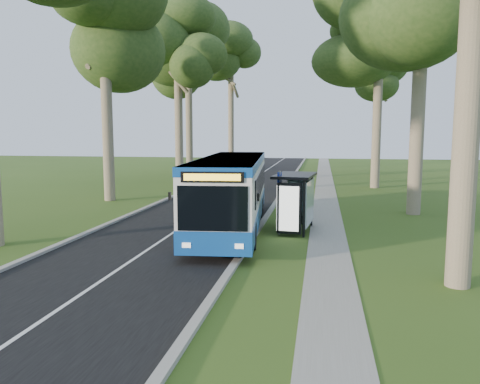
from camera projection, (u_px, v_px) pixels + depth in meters
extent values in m
plane|color=#36551A|center=(257.00, 233.00, 20.04)|extent=(120.00, 120.00, 0.00)
cube|color=black|center=(224.00, 199.00, 30.41)|extent=(7.00, 100.00, 0.02)
cube|color=#9E9B93|center=(278.00, 199.00, 29.81)|extent=(0.25, 100.00, 0.12)
cube|color=#9E9B93|center=(173.00, 196.00, 31.00)|extent=(0.25, 100.00, 0.12)
cube|color=white|center=(224.00, 198.00, 30.41)|extent=(0.12, 100.00, 0.00)
cube|color=gray|center=(326.00, 201.00, 29.30)|extent=(1.50, 100.00, 0.02)
cube|color=white|center=(232.00, 190.00, 20.62)|extent=(3.55, 12.11, 2.83)
cube|color=#10469B|center=(232.00, 212.00, 20.74)|extent=(3.58, 12.14, 0.80)
cube|color=#10469B|center=(232.00, 161.00, 20.46)|extent=(3.58, 12.14, 0.32)
cube|color=black|center=(196.00, 208.00, 14.75)|extent=(2.23, 0.25, 1.44)
cube|color=yellow|center=(195.00, 177.00, 14.59)|extent=(1.78, 0.18, 0.22)
cube|color=black|center=(197.00, 251.00, 14.99)|extent=(2.39, 0.33, 0.30)
cylinder|color=black|center=(183.00, 234.00, 17.37)|extent=(0.37, 1.06, 1.03)
cylinder|color=black|center=(243.00, 236.00, 16.99)|extent=(0.37, 1.06, 1.03)
cylinder|color=black|center=(223.00, 205.00, 24.37)|extent=(0.37, 1.06, 1.03)
cylinder|color=black|center=(266.00, 206.00, 23.98)|extent=(0.37, 1.06, 1.03)
cylinder|color=gray|center=(279.00, 203.00, 19.52)|extent=(0.09, 0.09, 2.68)
cube|color=navy|center=(279.00, 180.00, 19.40)|extent=(0.15, 0.37, 0.66)
cylinder|color=yellow|center=(279.00, 176.00, 19.38)|extent=(0.08, 0.23, 0.24)
cube|color=white|center=(279.00, 198.00, 19.49)|extent=(0.14, 0.32, 0.43)
cube|color=black|center=(307.00, 209.00, 19.07)|extent=(0.10, 0.10, 2.37)
cube|color=black|center=(309.00, 200.00, 21.44)|extent=(0.10, 0.10, 2.37)
cube|color=black|center=(295.00, 175.00, 20.20)|extent=(1.87, 3.04, 0.11)
cube|color=silver|center=(310.00, 202.00, 20.23)|extent=(0.30, 2.41, 1.90)
cube|color=black|center=(293.00, 209.00, 19.06)|extent=(1.01, 0.26, 2.09)
cube|color=white|center=(293.00, 209.00, 18.98)|extent=(0.80, 0.11, 1.85)
cube|color=black|center=(301.00, 220.00, 20.68)|extent=(0.54, 1.74, 0.06)
cylinder|color=black|center=(293.00, 223.00, 20.20)|extent=(0.44, 0.44, 0.80)
cylinder|color=black|center=(294.00, 213.00, 20.15)|extent=(0.48, 0.48, 0.04)
imported|color=white|center=(198.00, 172.00, 42.52)|extent=(3.20, 4.68, 1.48)
imported|color=#96999D|center=(221.00, 164.00, 53.48)|extent=(2.84, 4.72, 1.47)
cylinder|color=#7A6B56|center=(107.00, 111.00, 28.95)|extent=(0.68, 0.68, 11.17)
ellipsoid|color=#2B491C|center=(103.00, 12.00, 28.21)|extent=(5.20, 5.20, 7.66)
cylinder|color=#7A6B56|center=(179.00, 120.00, 38.50)|extent=(0.66, 0.66, 10.61)
ellipsoid|color=#2B491C|center=(178.00, 50.00, 37.80)|extent=(5.20, 5.20, 7.27)
cylinder|color=#7A6B56|center=(189.00, 114.00, 48.50)|extent=(0.72, 0.72, 12.45)
ellipsoid|color=#2B491C|center=(188.00, 48.00, 47.67)|extent=(5.20, 5.20, 8.54)
cylinder|color=#7A6B56|center=(231.00, 119.00, 57.88)|extent=(0.70, 0.70, 11.98)
ellipsoid|color=#2B491C|center=(231.00, 66.00, 57.08)|extent=(5.20, 5.20, 8.22)
cylinder|color=#7A6B56|center=(469.00, 83.00, 12.37)|extent=(0.68, 0.68, 11.14)
cylinder|color=#7A6B56|center=(419.00, 97.00, 23.86)|extent=(0.71, 0.71, 12.19)
cylinder|color=#7A6B56|center=(377.00, 115.00, 35.76)|extent=(0.68, 0.68, 11.30)
ellipsoid|color=#2B491C|center=(380.00, 34.00, 35.01)|extent=(5.20, 5.20, 7.75)
cylinder|color=#7A6B56|center=(376.00, 123.00, 47.33)|extent=(0.66, 0.66, 10.52)
ellipsoid|color=#2B491C|center=(378.00, 67.00, 46.63)|extent=(5.20, 5.20, 7.22)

